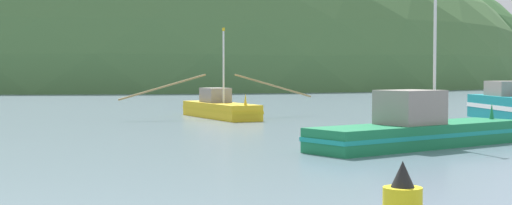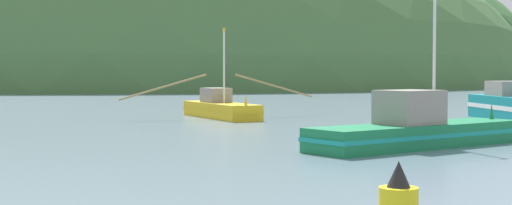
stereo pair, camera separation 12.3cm
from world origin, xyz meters
name	(u,v)px [view 2 (the right image)]	position (x,y,z in m)	size (l,w,h in m)	color
hill_far_center	(96,84)	(-45.27, 157.28, 0.00)	(192.98, 154.39, 78.44)	#47703D
hill_far_left	(149,80)	(-47.61, 221.73, 0.00)	(117.26, 93.81, 97.45)	#386633
hill_far_right	(231,82)	(-16.67, 181.29, 0.00)	(157.21, 125.77, 74.17)	#386633
fishing_boat_green	(417,130)	(9.10, 19.34, 0.68)	(9.36, 8.57, 6.27)	#197A47
fishing_boat_yellow	(220,108)	(-0.94, 36.80, 0.63)	(11.60, 8.32, 5.73)	gold
channel_buoy	(398,202)	(6.65, 3.91, 0.53)	(0.75, 0.75, 1.32)	yellow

